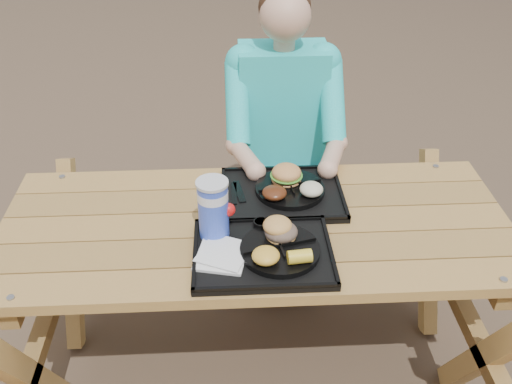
{
  "coord_description": "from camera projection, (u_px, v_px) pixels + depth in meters",
  "views": [
    {
      "loc": [
        -0.08,
        -1.6,
        1.96
      ],
      "look_at": [
        0.0,
        0.0,
        0.88
      ],
      "focal_mm": 40.0,
      "sensor_mm": 36.0,
      "label": 1
    }
  ],
  "objects": [
    {
      "name": "tray_near",
      "position": [
        263.0,
        254.0,
        1.85
      ],
      "size": [
        0.45,
        0.35,
        0.02
      ],
      "primitive_type": "cube",
      "color": "black",
      "rests_on": "picnic_table"
    },
    {
      "name": "picnic_table",
      "position": [
        256.0,
        299.0,
        2.22
      ],
      "size": [
        1.8,
        1.49,
        0.75
      ],
      "primitive_type": null,
      "color": "#999999",
      "rests_on": "ground"
    },
    {
      "name": "condiment_bbq",
      "position": [
        261.0,
        225.0,
        1.94
      ],
      "size": [
        0.05,
        0.05,
        0.03
      ],
      "primitive_type": "cylinder",
      "color": "#340805",
      "rests_on": "tray_near"
    },
    {
      "name": "tray_far",
      "position": [
        282.0,
        195.0,
        2.13
      ],
      "size": [
        0.45,
        0.35,
        0.02
      ],
      "primitive_type": "cube",
      "color": "black",
      "rests_on": "picnic_table"
    },
    {
      "name": "plate_near",
      "position": [
        280.0,
        250.0,
        1.84
      ],
      "size": [
        0.26,
        0.26,
        0.02
      ],
      "primitive_type": "cylinder",
      "color": "black",
      "rests_on": "tray_near"
    },
    {
      "name": "napkin_stack",
      "position": [
        221.0,
        256.0,
        1.81
      ],
      "size": [
        0.19,
        0.19,
        0.02
      ],
      "primitive_type": "cube",
      "rotation": [
        0.0,
        0.0,
        -0.22
      ],
      "color": "silver",
      "rests_on": "tray_near"
    },
    {
      "name": "sandwich",
      "position": [
        281.0,
        224.0,
        1.85
      ],
      "size": [
        0.1,
        0.1,
        0.11
      ],
      "primitive_type": null,
      "color": "#CF9249",
      "rests_on": "plate_near"
    },
    {
      "name": "plate_far",
      "position": [
        290.0,
        189.0,
        2.13
      ],
      "size": [
        0.26,
        0.26,
        0.02
      ],
      "primitive_type": "cylinder",
      "color": "black",
      "rests_on": "tray_far"
    },
    {
      "name": "mac_cheese",
      "position": [
        266.0,
        256.0,
        1.76
      ],
      "size": [
        0.09,
        0.09,
        0.04
      ],
      "primitive_type": "ellipsoid",
      "color": "gold",
      "rests_on": "plate_near"
    },
    {
      "name": "burger",
      "position": [
        287.0,
        169.0,
        2.13
      ],
      "size": [
        0.11,
        0.11,
        0.1
      ],
      "primitive_type": null,
      "color": "#CD8848",
      "rests_on": "plate_far"
    },
    {
      "name": "diner",
      "position": [
        281.0,
        151.0,
        2.64
      ],
      "size": [
        0.48,
        0.84,
        1.28
      ],
      "primitive_type": null,
      "color": "#18AA9C",
      "rests_on": "ground"
    },
    {
      "name": "cutlery_far",
      "position": [
        239.0,
        192.0,
        2.13
      ],
      "size": [
        0.05,
        0.14,
        0.01
      ],
      "primitive_type": "cube",
      "rotation": [
        0.0,
        0.0,
        0.16
      ],
      "color": "black",
      "rests_on": "tray_far"
    },
    {
      "name": "ground",
      "position": [
        256.0,
        363.0,
        2.43
      ],
      "size": [
        60.0,
        60.0,
        0.0
      ],
      "primitive_type": "plane",
      "color": "#999999",
      "rests_on": "ground"
    },
    {
      "name": "soda_cup",
      "position": [
        213.0,
        210.0,
        1.86
      ],
      "size": [
        0.1,
        0.1,
        0.2
      ],
      "primitive_type": "cylinder",
      "color": "blue",
      "rests_on": "tray_near"
    },
    {
      "name": "condiment_mustard",
      "position": [
        279.0,
        226.0,
        1.94
      ],
      "size": [
        0.04,
        0.04,
        0.03
      ],
      "primitive_type": "cylinder",
      "color": "gold",
      "rests_on": "tray_near"
    },
    {
      "name": "potato_salad",
      "position": [
        311.0,
        189.0,
        2.07
      ],
      "size": [
        0.09,
        0.09,
        0.05
      ],
      "primitive_type": "ellipsoid",
      "color": "beige",
      "rests_on": "plate_far"
    },
    {
      "name": "corn_cob",
      "position": [
        300.0,
        257.0,
        1.76
      ],
      "size": [
        0.08,
        0.08,
        0.04
      ],
      "primitive_type": null,
      "rotation": [
        0.0,
        0.0,
        0.11
      ],
      "color": "yellow",
      "rests_on": "plate_near"
    },
    {
      "name": "baked_beans",
      "position": [
        274.0,
        193.0,
        2.05
      ],
      "size": [
        0.09,
        0.09,
        0.04
      ],
      "primitive_type": "ellipsoid",
      "color": "#512310",
      "rests_on": "plate_far"
    }
  ]
}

